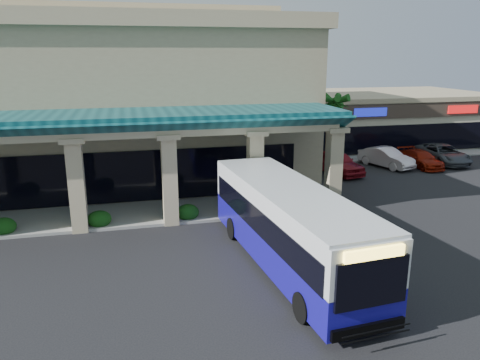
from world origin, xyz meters
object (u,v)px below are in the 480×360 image
object	(u,v)px
pedestrian	(359,232)
car_white	(386,157)
car_gray	(442,154)
car_silver	(337,162)
car_red	(421,159)
transit_bus	(289,228)

from	to	relation	value
pedestrian	car_white	bearing A→B (deg)	-20.56
pedestrian	car_gray	bearing A→B (deg)	-32.26
car_silver	car_red	world-z (taller)	car_silver
car_white	car_gray	distance (m)	5.15
pedestrian	car_silver	bearing A→B (deg)	-7.08
car_gray	transit_bus	bearing A→B (deg)	-137.61
car_red	car_gray	xyz separation A→B (m)	(2.52, 0.82, 0.11)
car_white	car_gray	xyz separation A→B (m)	(5.14, 0.17, 0.00)
transit_bus	car_red	world-z (taller)	transit_bus
car_white	car_red	size ratio (longest dim) A/B	1.04
car_white	car_red	xyz separation A→B (m)	(2.63, -0.64, -0.11)
car_red	pedestrian	bearing A→B (deg)	-133.94
transit_bus	car_silver	xyz separation A→B (m)	(8.63, 14.00, -0.85)
pedestrian	car_red	world-z (taller)	pedestrian
transit_bus	car_red	xyz separation A→B (m)	(15.89, 14.35, -1.06)
car_silver	car_white	xyz separation A→B (m)	(4.62, 1.00, -0.10)
transit_bus	car_gray	xyz separation A→B (m)	(18.40, 15.17, -0.95)
car_red	car_silver	bearing A→B (deg)	-178.91
pedestrian	car_gray	size ratio (longest dim) A/B	0.30
transit_bus	car_gray	size ratio (longest dim) A/B	2.25
car_red	car_gray	world-z (taller)	car_gray
pedestrian	car_red	size ratio (longest dim) A/B	0.37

